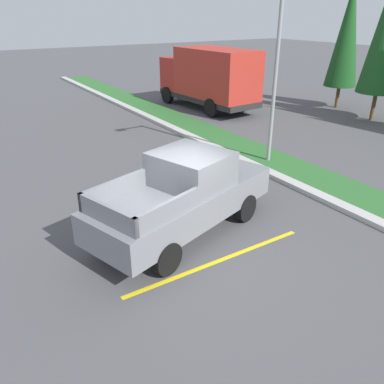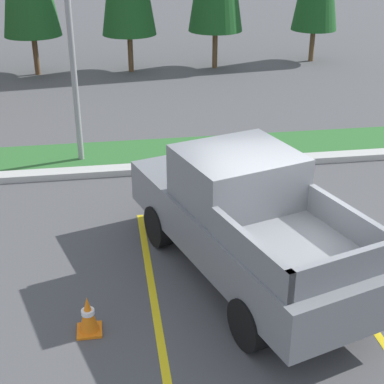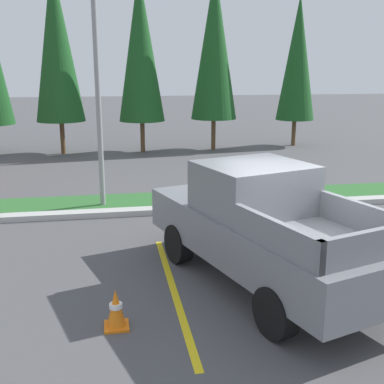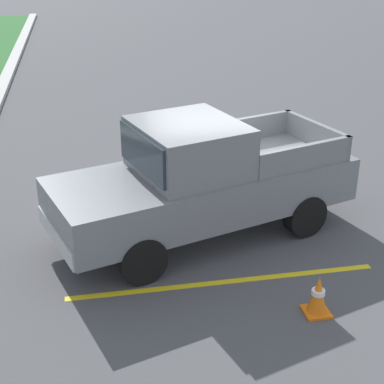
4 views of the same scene
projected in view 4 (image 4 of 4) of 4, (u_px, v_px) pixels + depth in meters
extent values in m
plane|color=#4C4C4F|center=(220.00, 218.00, 10.75)|extent=(120.00, 120.00, 0.00)
cube|color=yellow|center=(224.00, 282.00, 8.81)|extent=(0.12, 4.80, 0.01)
cube|color=yellow|center=(188.00, 197.00, 11.57)|extent=(0.12, 4.80, 0.01)
cylinder|color=black|center=(142.00, 260.00, 8.68)|extent=(0.50, 0.81, 0.76)
cylinder|color=black|center=(103.00, 214.00, 10.04)|extent=(0.50, 0.81, 0.76)
cylinder|color=black|center=(305.00, 215.00, 10.02)|extent=(0.50, 0.81, 0.76)
cylinder|color=black|center=(251.00, 181.00, 11.38)|extent=(0.50, 0.81, 0.76)
cube|color=slate|center=(204.00, 189.00, 9.82)|extent=(3.38, 5.53, 0.76)
cube|color=slate|center=(188.00, 148.00, 9.35)|extent=(2.16, 2.06, 0.84)
cube|color=#2D3842|center=(142.00, 153.00, 8.98)|extent=(1.56, 0.55, 0.63)
cube|color=slate|center=(306.00, 157.00, 9.51)|extent=(0.67, 1.84, 0.44)
cube|color=slate|center=(249.00, 128.00, 10.87)|extent=(0.67, 1.84, 0.44)
cube|color=slate|center=(315.00, 134.00, 10.58)|extent=(1.75, 0.64, 0.44)
cube|color=silver|center=(59.00, 236.00, 8.82)|extent=(1.77, 0.70, 0.28)
cube|color=orange|center=(316.00, 312.00, 8.10)|extent=(0.36, 0.36, 0.04)
cone|color=orange|center=(318.00, 294.00, 7.97)|extent=(0.28, 0.28, 0.56)
cylinder|color=white|center=(318.00, 292.00, 7.96)|extent=(0.19, 0.19, 0.07)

